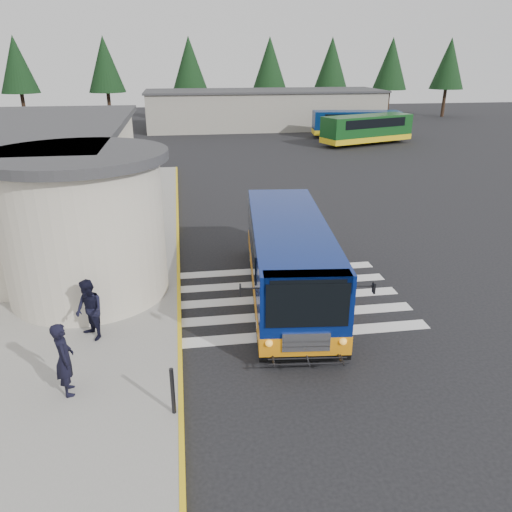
{
  "coord_description": "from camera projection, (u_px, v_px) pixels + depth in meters",
  "views": [
    {
      "loc": [
        -3.74,
        -15.76,
        7.69
      ],
      "look_at": [
        -1.42,
        -0.5,
        1.49
      ],
      "focal_mm": 35.0,
      "sensor_mm": 36.0,
      "label": 1
    }
  ],
  "objects": [
    {
      "name": "transit_bus",
      "position": [
        289.0,
        262.0,
        16.73
      ],
      "size": [
        3.82,
        9.6,
        2.65
      ],
      "rotation": [
        0.0,
        0.0,
        -0.1
      ],
      "color": "navy",
      "rests_on": "ground"
    },
    {
      "name": "pedestrian_b",
      "position": [
        89.0,
        310.0,
        14.03
      ],
      "size": [
        1.06,
        1.11,
        1.8
      ],
      "primitive_type": "imported",
      "rotation": [
        0.0,
        0.0,
        -0.94
      ],
      "color": "black",
      "rests_on": "sidewalk"
    },
    {
      "name": "crosswalk",
      "position": [
        284.0,
        298.0,
        17.04
      ],
      "size": [
        8.0,
        5.35,
        0.01
      ],
      "color": "silver",
      "rests_on": "ground"
    },
    {
      "name": "station_building",
      "position": [
        17.0,
        183.0,
        21.71
      ],
      "size": [
        12.7,
        18.7,
        4.8
      ],
      "color": "#B9B09C",
      "rests_on": "ground"
    },
    {
      "name": "tree_line",
      "position": [
        256.0,
        64.0,
        62.07
      ],
      "size": [
        58.4,
        4.4,
        10.0
      ],
      "color": "black",
      "rests_on": "ground"
    },
    {
      "name": "depot_building",
      "position": [
        264.0,
        109.0,
        56.43
      ],
      "size": [
        26.4,
        8.4,
        4.2
      ],
      "color": "gray",
      "rests_on": "ground"
    },
    {
      "name": "pedestrian_a",
      "position": [
        64.0,
        359.0,
        11.7
      ],
      "size": [
        0.61,
        0.78,
        1.87
      ],
      "primitive_type": "imported",
      "rotation": [
        0.0,
        0.0,
        1.84
      ],
      "color": "black",
      "rests_on": "sidewalk"
    },
    {
      "name": "far_bus_a",
      "position": [
        356.0,
        123.0,
        50.28
      ],
      "size": [
        8.9,
        3.57,
        2.23
      ],
      "rotation": [
        0.0,
        0.0,
        1.44
      ],
      "color": "#061F4D",
      "rests_on": "ground"
    },
    {
      "name": "far_bus_b",
      "position": [
        367.0,
        128.0,
        46.09
      ],
      "size": [
        9.2,
        5.33,
        2.29
      ],
      "rotation": [
        0.0,
        0.0,
        1.91
      ],
      "color": "#114217",
      "rests_on": "ground"
    },
    {
      "name": "sidewalk",
      "position": [
        55.0,
        258.0,
        20.23
      ],
      "size": [
        10.0,
        34.0,
        0.15
      ],
      "primitive_type": "cube",
      "color": "gray",
      "rests_on": "ground"
    },
    {
      "name": "curb_strip",
      "position": [
        178.0,
        251.0,
        20.92
      ],
      "size": [
        0.12,
        34.0,
        0.16
      ],
      "primitive_type": "cube",
      "color": "yellow",
      "rests_on": "ground"
    },
    {
      "name": "bollard",
      "position": [
        173.0,
        391.0,
        11.14
      ],
      "size": [
        0.1,
        0.1,
        1.18
      ],
      "primitive_type": "cylinder",
      "color": "black",
      "rests_on": "sidewalk"
    },
    {
      "name": "ground",
      "position": [
        293.0,
        287.0,
        17.85
      ],
      "size": [
        140.0,
        140.0,
        0.0
      ],
      "primitive_type": "plane",
      "color": "black",
      "rests_on": "ground"
    }
  ]
}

